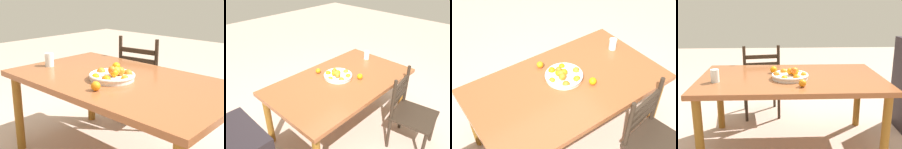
# 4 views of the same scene
# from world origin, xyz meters

# --- Properties ---
(ground_plane) EXTENTS (12.00, 12.00, 0.00)m
(ground_plane) POSITION_xyz_m (0.00, 0.00, 0.00)
(ground_plane) COLOR tan
(dining_table) EXTENTS (1.74, 1.02, 0.72)m
(dining_table) POSITION_xyz_m (0.00, 0.00, 0.64)
(dining_table) COLOR brown
(dining_table) RESTS_ON ground
(chair_near_window) EXTENTS (0.52, 0.52, 0.93)m
(chair_near_window) POSITION_xyz_m (-0.34, 0.77, 0.45)
(chair_near_window) COLOR black
(chair_near_window) RESTS_ON ground
(fruit_bowl) EXTENTS (0.35, 0.35, 0.12)m
(fruit_bowl) POSITION_xyz_m (-0.01, -0.07, 0.76)
(fruit_bowl) COLOR silver
(fruit_bowl) RESTS_ON dining_table
(orange_loose_0) EXTENTS (0.06, 0.06, 0.06)m
(orange_loose_0) POSITION_xyz_m (0.08, -0.33, 0.76)
(orange_loose_0) COLOR orange
(orange_loose_0) RESTS_ON dining_table
(orange_loose_1) EXTENTS (0.07, 0.07, 0.07)m
(orange_loose_1) POSITION_xyz_m (-0.17, 0.15, 0.76)
(orange_loose_1) COLOR orange
(orange_loose_1) RESTS_ON dining_table
(drinking_glass) EXTENTS (0.08, 0.08, 0.12)m
(drinking_glass) POSITION_xyz_m (-0.69, -0.15, 0.78)
(drinking_glass) COLOR silver
(drinking_glass) RESTS_ON dining_table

